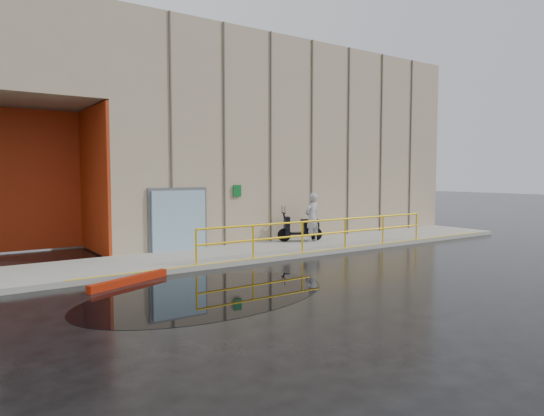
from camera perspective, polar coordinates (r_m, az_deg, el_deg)
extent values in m
plane|color=black|center=(11.52, 0.35, -9.55)|extent=(120.00, 120.00, 0.00)
cube|color=gray|center=(17.39, 2.63, -4.68)|extent=(20.00, 3.00, 0.15)
cube|color=tan|center=(23.72, -3.08, 7.14)|extent=(16.00, 10.00, 8.00)
cube|color=tan|center=(20.66, -28.25, 14.13)|extent=(4.00, 10.00, 3.00)
cube|color=#A32C0F|center=(18.82, -27.33, 2.95)|extent=(3.80, 0.15, 4.90)
cube|color=#A32C0F|center=(17.47, -20.22, 3.10)|extent=(0.10, 3.50, 4.90)
cube|color=#90B2C5|center=(16.51, -10.88, -1.46)|extent=(1.90, 0.10, 2.00)
cube|color=slate|center=(16.59, -10.99, -1.43)|extent=(2.10, 0.06, 2.20)
cube|color=#0C5520|center=(17.56, -4.11, 2.03)|extent=(0.32, 0.04, 0.42)
cylinder|color=#EAB40C|center=(16.38, 6.20, -1.45)|extent=(9.50, 0.06, 0.06)
cylinder|color=#EAB40C|center=(16.42, 6.19, -3.01)|extent=(9.50, 0.06, 0.06)
imported|color=#9D9DA2|center=(18.36, 4.74, -1.10)|extent=(0.76, 0.59, 1.84)
cylinder|color=black|center=(18.37, 1.45, -3.19)|extent=(0.50, 0.28, 0.50)
cylinder|color=black|center=(18.71, 5.16, -3.08)|extent=(0.50, 0.28, 0.50)
cube|color=maroon|center=(12.54, -16.44, -8.17)|extent=(2.27, 1.13, 0.18)
cube|color=black|center=(11.11, -7.49, -10.08)|extent=(6.57, 4.53, 0.01)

